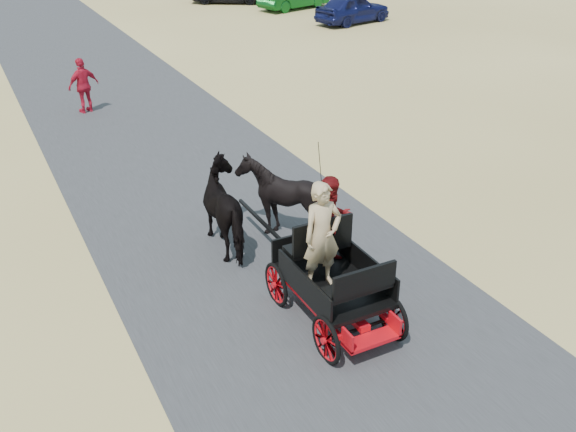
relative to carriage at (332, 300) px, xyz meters
name	(u,v)px	position (x,y,z in m)	size (l,w,h in m)	color
ground	(351,350)	(-0.17, -0.87, -0.36)	(140.00, 140.00, 0.00)	tan
road	(351,350)	(-0.17, -0.87, -0.35)	(6.00, 140.00, 0.01)	#38383A
carriage	(332,300)	(0.00, 0.00, 0.00)	(1.30, 2.40, 0.72)	black
horse_left	(230,208)	(-0.55, 3.00, 0.49)	(0.91, 2.01, 1.70)	black
horse_right	(280,197)	(0.55, 3.00, 0.49)	(1.37, 1.54, 1.70)	black
driver_man	(322,236)	(-0.20, 0.05, 1.26)	(0.66, 0.43, 1.80)	tan
passenger_woman	(331,220)	(0.30, 0.60, 1.15)	(0.77, 0.60, 1.58)	#660C0F
pedestrian	(84,86)	(-1.33, 12.93, 0.50)	(1.01, 0.42, 1.73)	red
car_a	(353,9)	(13.93, 21.24, 0.36)	(1.70, 4.23, 1.44)	navy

